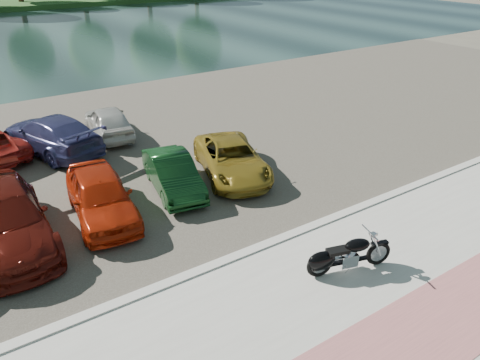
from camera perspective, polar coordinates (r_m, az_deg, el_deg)
name	(u,v)px	position (r m, az deg, el deg)	size (l,w,h in m)	color
ground	(323,283)	(12.01, 10.09, -12.26)	(200.00, 200.00, 0.00)	#595447
promenade	(353,305)	(11.47, 13.60, -14.54)	(60.00, 6.00, 0.10)	#B2B0A8
pink_path	(407,344)	(10.79, 19.64, -18.31)	(60.00, 2.00, 0.01)	#98565A
kerb	(274,242)	(13.16, 4.15, -7.59)	(60.00, 0.30, 0.14)	#B2B0A8
parking_lot	(144,142)	(20.19, -11.63, 4.51)	(60.00, 18.00, 0.04)	#3F3A33
river	(12,39)	(47.57, -26.06, 15.15)	(120.00, 40.00, 0.00)	#172927
motorcycle	(342,256)	(12.02, 12.31, -9.08)	(2.27, 0.99, 1.05)	black
car_3	(4,219)	(14.29, -26.78, -4.26)	(2.14, 5.26, 1.53)	#53120B
car_4	(101,196)	(14.62, -16.60, -1.84)	(1.69, 4.20, 1.43)	#B3270B
car_5	(173,174)	(15.74, -8.17, 0.76)	(1.29, 3.71, 1.22)	#0D3314
car_6	(232,159)	(16.67, -1.01, 2.59)	(2.04, 4.42, 1.23)	olive
car_11	(51,134)	(20.02, -22.00, 5.20)	(2.06, 5.08, 1.47)	navy
car_12	(108,121)	(21.01, -15.75, 6.92)	(1.56, 3.87, 1.32)	beige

